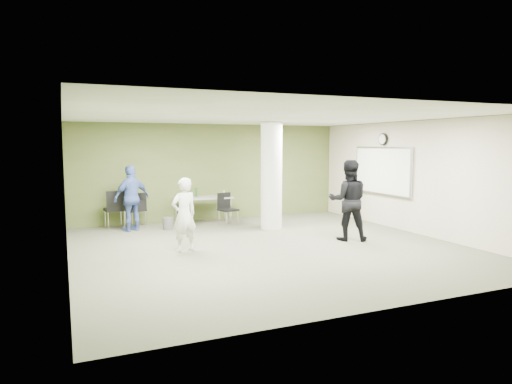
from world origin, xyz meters
name	(u,v)px	position (x,y,z in m)	size (l,w,h in m)	color
floor	(268,247)	(0.00, 0.00, 0.00)	(8.00, 8.00, 0.00)	#4A4C3C
ceiling	(269,116)	(0.00, 0.00, 2.80)	(8.00, 8.00, 0.00)	white
wall_back	(212,172)	(0.00, 4.00, 1.40)	(8.00, 0.02, 2.80)	#4D5E2C
wall_left	(65,190)	(-4.00, 0.00, 1.40)	(0.02, 8.00, 2.80)	#4D5E2C
wall_right_cream	(416,177)	(4.00, 0.00, 1.40)	(0.02, 8.00, 2.80)	beige
column	(271,176)	(1.00, 2.00, 1.40)	(0.56, 0.56, 2.80)	silver
whiteboard	(382,171)	(3.92, 1.20, 1.50)	(0.05, 2.30, 1.30)	silver
wall_clock	(383,139)	(3.92, 1.20, 2.35)	(0.06, 0.32, 0.32)	black
folding_table	(203,199)	(-0.45, 3.37, 0.71)	(1.61, 0.75, 1.01)	gray
wastebasket	(168,224)	(-1.55, 2.89, 0.16)	(0.28, 0.28, 0.32)	#4C4C4C
chair_back_left	(115,206)	(-2.80, 3.56, 0.59)	(0.55, 0.55, 1.01)	black
chair_back_right	(137,207)	(-2.25, 3.57, 0.54)	(0.59, 0.59, 0.93)	black
chair_table_left	(185,209)	(-1.03, 3.13, 0.49)	(0.53, 0.53, 0.85)	black
chair_table_right	(227,206)	(0.07, 2.91, 0.52)	(0.54, 0.54, 0.89)	black
woman_white	(184,215)	(-1.75, 0.34, 0.77)	(0.56, 0.37, 1.53)	silver
man_black	(348,200)	(2.01, -0.04, 0.93)	(0.90, 0.70, 1.86)	black
man_blue	(132,198)	(-2.43, 3.08, 0.85)	(0.99, 0.41, 1.69)	#445BA9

